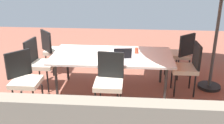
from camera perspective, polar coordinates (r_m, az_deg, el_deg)
The scene contains 10 objects.
ground_plane at distance 5.26m, azimuth -0.00°, elevation -6.04°, with size 10.00×10.00×0.02m, color #935442.
dining_table at distance 4.98m, azimuth -0.00°, elevation 1.10°, with size 2.25×1.14×0.73m.
chair_northeast at distance 4.66m, azimuth -18.39°, elevation -3.19°, with size 0.59×0.59×0.98m.
chair_west at distance 5.12m, azimuth 15.96°, elevation -0.77°, with size 0.47×0.46×0.98m.
chair_east at distance 5.33m, azimuth -15.42°, elevation 0.16°, with size 0.49×0.48×0.98m.
chair_southwest at distance 5.82m, azimuth 14.53°, elevation 2.00°, with size 0.58×0.59×0.98m.
chair_southeast at distance 6.02m, azimuth -12.52°, elevation 2.79°, with size 0.59×0.59×0.98m.
chair_north at distance 4.35m, azimuth -0.61°, elevation -3.78°, with size 0.47×0.48×0.98m.
laptop at distance 4.78m, azimuth 2.26°, elevation 1.37°, with size 0.35×0.28×0.21m.
cup at distance 5.06m, azimuth 5.28°, elevation 2.47°, with size 0.07×0.07×0.11m, color #CC4C33.
Camera 1 is at (-0.38, 4.67, 2.37)m, focal length 42.54 mm.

